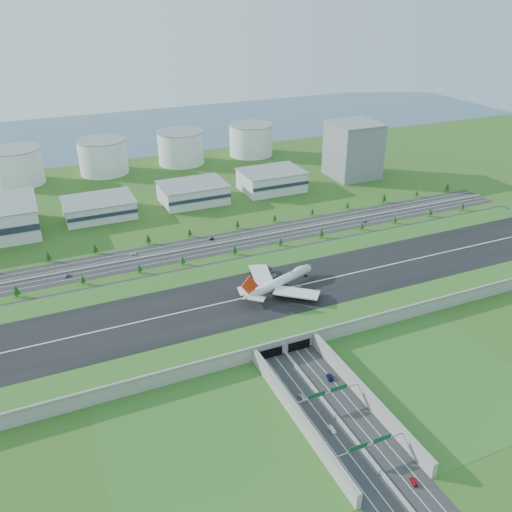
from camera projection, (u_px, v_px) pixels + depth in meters
name	position (u px, v px, depth m)	size (l,w,h in m)	color
ground	(249.00, 308.00, 337.72)	(1200.00, 1200.00, 0.00)	#304C17
airfield_deck	(249.00, 302.00, 335.78)	(520.00, 100.00, 9.20)	gray
underpass_road	(332.00, 406.00, 255.00)	(38.80, 120.40, 8.00)	#28282B
sign_gantry_near	(328.00, 394.00, 256.98)	(38.70, 0.70, 9.80)	gray
sign_gantry_far	(370.00, 445.00, 228.40)	(38.70, 0.70, 9.80)	gray
north_expressway	(201.00, 247.00, 415.25)	(560.00, 36.00, 0.12)	#28282B
tree_row	(207.00, 241.00, 415.28)	(499.80, 48.55, 8.28)	#3D2819
hangar_mid_a	(99.00, 208.00, 467.86)	(58.00, 42.00, 15.00)	silver
hangar_mid_b	(193.00, 193.00, 498.00)	(58.00, 42.00, 17.00)	silver
hangar_mid_c	(272.00, 180.00, 526.33)	(58.00, 42.00, 19.00)	silver
office_tower	(353.00, 150.00, 556.47)	(46.00, 46.00, 55.00)	slate
fuel_tank_a	(17.00, 167.00, 539.72)	(50.00, 50.00, 35.00)	white
fuel_tank_b	(103.00, 157.00, 570.31)	(50.00, 50.00, 35.00)	white
fuel_tank_c	(181.00, 148.00, 600.90)	(50.00, 50.00, 35.00)	white
fuel_tank_d	(251.00, 140.00, 631.49)	(50.00, 50.00, 35.00)	white
bay_water	(109.00, 133.00, 729.59)	(1200.00, 260.00, 0.06)	#3D5A76
boeing_747	(280.00, 281.00, 340.16)	(61.31, 56.96, 19.74)	silver
car_0	(302.00, 397.00, 263.85)	(2.00, 4.97, 1.69)	silver
car_1	(332.00, 429.00, 244.79)	(1.81, 5.18, 1.71)	silver
car_2	(330.00, 377.00, 277.22)	(2.72, 5.90, 1.64)	#0D1444
car_3	(414.00, 482.00, 219.32)	(1.99, 4.90, 1.42)	#A50F18
car_4	(68.00, 276.00, 373.11)	(1.84, 4.57, 1.56)	slate
car_5	(211.00, 239.00, 427.15)	(1.43, 4.11, 1.36)	black
car_6	(364.00, 221.00, 458.14)	(2.52, 5.47, 1.52)	#9FA0A3
car_7	(133.00, 254.00, 402.74)	(2.06, 5.06, 1.47)	white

